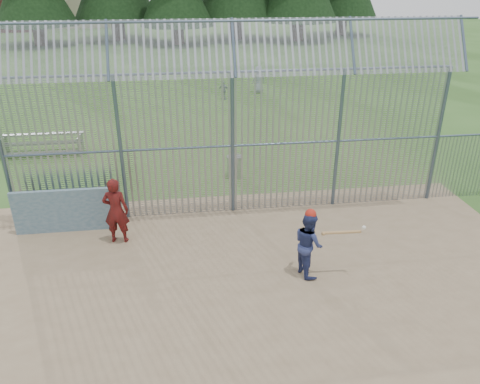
{
  "coord_description": "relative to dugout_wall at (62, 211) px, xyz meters",
  "views": [
    {
      "loc": [
        -1.43,
        -8.54,
        6.31
      ],
      "look_at": [
        0.0,
        2.0,
        1.3
      ],
      "focal_mm": 35.0,
      "sensor_mm": 36.0,
      "label": 1
    }
  ],
  "objects": [
    {
      "name": "ground",
      "position": [
        4.6,
        -2.9,
        -0.62
      ],
      "size": [
        120.0,
        120.0,
        0.0
      ],
      "primitive_type": "plane",
      "color": "#2D511E",
      "rests_on": "ground"
    },
    {
      "name": "dirt_infield",
      "position": [
        4.6,
        -3.4,
        -0.61
      ],
      "size": [
        14.0,
        10.0,
        0.02
      ],
      "primitive_type": "cube",
      "color": "#756047",
      "rests_on": "ground"
    },
    {
      "name": "dugout_wall",
      "position": [
        0.0,
        0.0,
        0.0
      ],
      "size": [
        2.5,
        0.12,
        1.2
      ],
      "primitive_type": "cube",
      "color": "#38566B",
      "rests_on": "dirt_infield"
    },
    {
      "name": "batter",
      "position": [
        5.9,
        -2.74,
        0.17
      ],
      "size": [
        0.73,
        0.86,
        1.54
      ],
      "primitive_type": "imported",
      "rotation": [
        0.0,
        0.0,
        1.79
      ],
      "color": "navy",
      "rests_on": "dirt_infield"
    },
    {
      "name": "onlooker",
      "position": [
        1.48,
        -0.72,
        0.27
      ],
      "size": [
        0.69,
        0.5,
        1.75
      ],
      "primitive_type": "imported",
      "rotation": [
        0.0,
        0.0,
        3.01
      ],
      "color": "maroon",
      "rests_on": "dirt_infield"
    },
    {
      "name": "bg_kid_standing",
      "position": [
        7.85,
        15.09,
        0.14
      ],
      "size": [
        0.78,
        0.54,
        1.51
      ],
      "primitive_type": "imported",
      "rotation": [
        0.0,
        0.0,
        3.23
      ],
      "color": "gray",
      "rests_on": "ground"
    },
    {
      "name": "bg_kid_seated",
      "position": [
        5.69,
        13.79,
        -0.12
      ],
      "size": [
        0.63,
        0.48,
        1.0
      ],
      "primitive_type": "imported",
      "rotation": [
        0.0,
        0.0,
        2.67
      ],
      "color": "slate",
      "rests_on": "ground"
    },
    {
      "name": "batting_gear",
      "position": [
        6.09,
        -2.78,
        0.81
      ],
      "size": [
        1.33,
        0.38,
        0.59
      ],
      "color": "#AC2217",
      "rests_on": "ground"
    },
    {
      "name": "trash_can",
      "position": [
        4.96,
        3.07,
        -0.24
      ],
      "size": [
        0.56,
        0.56,
        0.82
      ],
      "color": "#95979D",
      "rests_on": "ground"
    },
    {
      "name": "bleacher",
      "position": [
        -2.0,
        6.19,
        -0.21
      ],
      "size": [
        3.0,
        0.95,
        0.72
      ],
      "color": "gray",
      "rests_on": "ground"
    },
    {
      "name": "backstop_fence",
      "position": [
        6.41,
        0.53,
        1.74
      ],
      "size": [
        20.09,
        0.81,
        5.3
      ],
      "color": "#47566B",
      "rests_on": "ground"
    }
  ]
}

